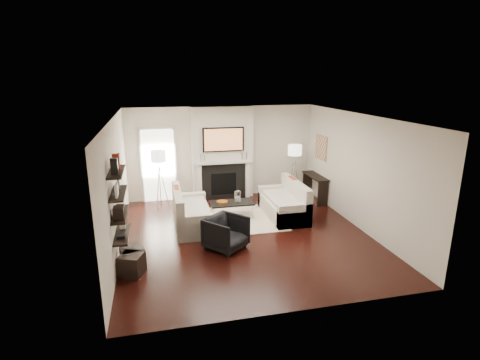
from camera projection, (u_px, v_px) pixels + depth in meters
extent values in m
plane|color=black|center=(246.00, 235.00, 8.63)|extent=(6.00, 6.00, 0.00)
plane|color=white|center=(246.00, 117.00, 7.90)|extent=(6.00, 6.00, 0.00)
plane|color=silver|center=(222.00, 152.00, 11.08)|extent=(5.50, 0.00, 5.50)
plane|color=silver|center=(296.00, 231.00, 5.45)|extent=(5.50, 0.00, 5.50)
plane|color=silver|center=(116.00, 186.00, 7.67)|extent=(0.00, 6.00, 6.00)
plane|color=silver|center=(359.00, 171.00, 8.86)|extent=(0.00, 6.00, 6.00)
cube|color=silver|center=(223.00, 153.00, 10.97)|extent=(1.80, 0.25, 2.70)
cube|color=black|center=(224.00, 182.00, 11.06)|extent=(1.30, 0.02, 1.04)
cube|color=black|center=(224.00, 184.00, 11.08)|extent=(0.75, 0.02, 0.65)
cube|color=white|center=(200.00, 182.00, 10.87)|extent=(0.12, 0.08, 1.10)
cube|color=white|center=(248.00, 179.00, 11.18)|extent=(0.12, 0.08, 1.10)
cube|color=white|center=(224.00, 162.00, 10.85)|extent=(1.70, 0.18, 0.07)
cube|color=black|center=(223.00, 139.00, 10.70)|extent=(1.20, 0.06, 0.70)
cube|color=#BF723F|center=(224.00, 140.00, 10.67)|extent=(1.10, 0.00, 0.62)
cylinder|color=silver|center=(205.00, 157.00, 10.69)|extent=(0.04, 0.04, 0.30)
cylinder|color=silver|center=(200.00, 158.00, 10.67)|extent=(0.04, 0.04, 0.24)
cylinder|color=silver|center=(242.00, 155.00, 10.93)|extent=(0.04, 0.04, 0.30)
cylinder|color=silver|center=(246.00, 156.00, 10.97)|extent=(0.04, 0.04, 0.24)
cube|color=white|center=(159.00, 166.00, 10.74)|extent=(0.90, 0.02, 2.10)
cube|color=white|center=(141.00, 167.00, 10.62)|extent=(0.06, 0.06, 2.16)
cube|color=white|center=(176.00, 165.00, 10.83)|extent=(0.06, 0.06, 2.16)
cube|color=white|center=(156.00, 128.00, 10.43)|extent=(1.02, 0.06, 0.06)
cube|color=beige|center=(230.00, 220.00, 9.50)|extent=(2.60, 2.00, 0.01)
cube|color=beige|center=(193.00, 218.00, 9.05)|extent=(0.85, 1.80, 0.42)
cube|color=beige|center=(178.00, 207.00, 8.89)|extent=(0.18, 1.80, 0.80)
cube|color=beige|center=(196.00, 228.00, 8.27)|extent=(0.85, 0.18, 0.60)
cube|color=beige|center=(189.00, 204.00, 9.79)|extent=(0.85, 0.18, 0.60)
cube|color=beige|center=(194.00, 208.00, 8.99)|extent=(0.63, 1.44, 0.10)
cube|color=maroon|center=(177.00, 195.00, 9.12)|extent=(0.10, 0.42, 0.42)
cube|color=black|center=(179.00, 203.00, 8.56)|extent=(0.10, 0.40, 0.40)
cube|color=beige|center=(283.00, 208.00, 9.73)|extent=(0.85, 1.80, 0.42)
cube|color=beige|center=(296.00, 196.00, 9.72)|extent=(0.18, 1.80, 0.80)
cube|color=beige|center=(294.00, 216.00, 8.94)|extent=(0.85, 0.18, 0.60)
cube|color=beige|center=(274.00, 196.00, 10.46)|extent=(0.85, 0.18, 0.60)
cube|color=beige|center=(282.00, 199.00, 9.65)|extent=(0.63, 1.44, 0.10)
cube|color=maroon|center=(292.00, 185.00, 9.94)|extent=(0.10, 0.42, 0.42)
cube|color=black|center=(300.00, 192.00, 9.38)|extent=(0.10, 0.40, 0.40)
cube|color=black|center=(232.00, 203.00, 9.57)|extent=(1.10, 0.55, 0.04)
cylinder|color=silver|center=(214.00, 215.00, 9.31)|extent=(0.02, 0.02, 0.38)
cylinder|color=silver|center=(253.00, 212.00, 9.52)|extent=(0.02, 0.02, 0.38)
cylinder|color=silver|center=(211.00, 209.00, 9.72)|extent=(0.02, 0.02, 0.38)
cylinder|color=silver|center=(249.00, 206.00, 9.94)|extent=(0.02, 0.02, 0.38)
cylinder|color=white|center=(238.00, 197.00, 9.56)|extent=(0.16, 0.16, 0.28)
cylinder|color=white|center=(238.00, 199.00, 9.57)|extent=(0.09, 0.09, 0.13)
cylinder|color=orange|center=(222.00, 202.00, 9.50)|extent=(0.28, 0.28, 0.05)
imported|color=black|center=(226.00, 231.00, 7.85)|extent=(1.02, 1.02, 0.77)
cylinder|color=silver|center=(160.00, 186.00, 10.30)|extent=(0.02, 0.02, 1.20)
cylinder|color=white|center=(158.00, 156.00, 10.07)|extent=(0.40, 0.40, 0.30)
cylinder|color=silver|center=(164.00, 186.00, 10.33)|extent=(0.25, 0.02, 1.23)
cylinder|color=silver|center=(158.00, 186.00, 10.38)|extent=(0.14, 0.22, 1.23)
cylinder|color=silver|center=(158.00, 187.00, 10.20)|extent=(0.14, 0.22, 1.23)
cylinder|color=silver|center=(294.00, 178.00, 11.13)|extent=(0.02, 0.02, 1.20)
cylinder|color=white|center=(295.00, 150.00, 10.90)|extent=(0.40, 0.40, 0.30)
cylinder|color=silver|center=(297.00, 178.00, 11.15)|extent=(0.25, 0.02, 1.23)
cylinder|color=silver|center=(291.00, 177.00, 11.20)|extent=(0.14, 0.22, 1.23)
cylinder|color=silver|center=(293.00, 179.00, 11.03)|extent=(0.14, 0.22, 1.23)
cube|color=black|center=(315.00, 176.00, 10.85)|extent=(0.35, 1.20, 0.04)
cube|color=black|center=(323.00, 194.00, 10.44)|extent=(0.30, 0.04, 0.71)
cube|color=black|center=(307.00, 183.00, 11.47)|extent=(0.30, 0.04, 0.71)
cube|color=tan|center=(321.00, 148.00, 10.73)|extent=(0.03, 0.70, 0.70)
cube|color=black|center=(122.00, 234.00, 6.93)|extent=(0.25, 1.00, 0.03)
cube|color=black|center=(120.00, 214.00, 6.83)|extent=(0.25, 1.00, 0.04)
cube|color=black|center=(118.00, 193.00, 6.72)|extent=(0.25, 1.00, 0.04)
cube|color=black|center=(116.00, 172.00, 6.61)|extent=(0.25, 1.00, 0.04)
cube|color=black|center=(114.00, 166.00, 6.35)|extent=(0.12, 0.10, 0.28)
cube|color=maroon|center=(116.00, 162.00, 6.69)|extent=(0.12, 0.10, 0.28)
cube|color=white|center=(117.00, 190.00, 6.48)|extent=(0.04, 0.30, 0.22)
cube|color=black|center=(119.00, 185.00, 6.87)|extent=(0.04, 0.22, 0.18)
cube|color=black|center=(119.00, 212.00, 6.58)|extent=(0.18, 0.25, 0.20)
cube|color=black|center=(120.00, 208.00, 6.94)|extent=(0.15, 0.12, 0.12)
cube|color=black|center=(121.00, 236.00, 6.78)|extent=(0.14, 0.20, 0.05)
cube|color=white|center=(122.00, 224.00, 7.15)|extent=(0.10, 0.10, 0.18)
cylinder|color=black|center=(119.00, 160.00, 8.42)|extent=(0.04, 0.34, 0.34)
cylinder|color=white|center=(120.00, 160.00, 8.43)|extent=(0.01, 0.29, 0.29)
cube|color=black|center=(133.00, 258.00, 7.12)|extent=(0.49, 0.49, 0.40)
cube|color=black|center=(132.00, 265.00, 6.86)|extent=(0.52, 0.52, 0.40)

